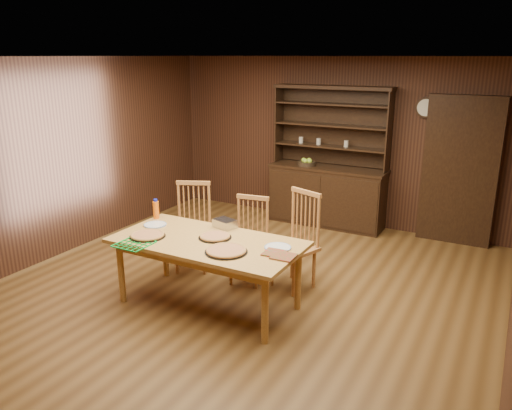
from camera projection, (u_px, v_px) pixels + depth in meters
The scene contains 20 objects.
floor at pixel (240, 292), 5.74m from camera, with size 6.00×6.00×0.00m, color brown.
room_shell at pixel (239, 157), 5.28m from camera, with size 6.00×6.00×6.00m.
china_hutch at pixel (327, 188), 7.89m from camera, with size 1.84×0.52×2.17m.
doorway at pixel (460, 171), 7.01m from camera, with size 1.00×0.18×2.10m, color black.
wall_clock at pixel (426, 108), 7.06m from camera, with size 0.30×0.05×0.30m.
dining_table at pixel (207, 247), 5.25m from camera, with size 2.01×1.00×0.75m.
chair_left at pixel (193, 223), 6.28m from camera, with size 0.59×0.58×1.10m.
chair_center at pixel (250, 237), 5.93m from camera, with size 0.47×0.46×1.03m.
chair_right at pixel (299, 236), 5.75m from camera, with size 0.60×0.58×1.14m.
pizza_left at pixel (147, 235), 5.33m from camera, with size 0.38×0.38×0.04m.
pizza_right at pixel (226, 251), 4.91m from camera, with size 0.43×0.43×0.04m.
pizza_center at pixel (215, 236), 5.29m from camera, with size 0.35×0.35×0.04m.
cooling_rack at pixel (134, 244), 5.12m from camera, with size 0.33×0.33×0.01m, color #0CA432, non-canonical shape.
plate_left at pixel (155, 225), 5.69m from camera, with size 0.26×0.26×0.02m.
plate_right at pixel (278, 247), 5.01m from camera, with size 0.27×0.27×0.02m.
foil_dish at pixel (225, 224), 5.60m from camera, with size 0.24×0.17×0.10m, color silver.
juice_bottle at pixel (156, 209), 5.91m from camera, with size 0.07×0.07×0.24m.
pot_holder_a at pixel (284, 256), 4.79m from camera, with size 0.22×0.22×0.02m, color red.
pot_holder_b at pixel (274, 253), 4.88m from camera, with size 0.21×0.21×0.02m, color red.
fruit_bowl at pixel (307, 163), 7.87m from camera, with size 0.29×0.29×0.12m.
Camera 1 is at (2.63, -4.49, 2.62)m, focal length 35.00 mm.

